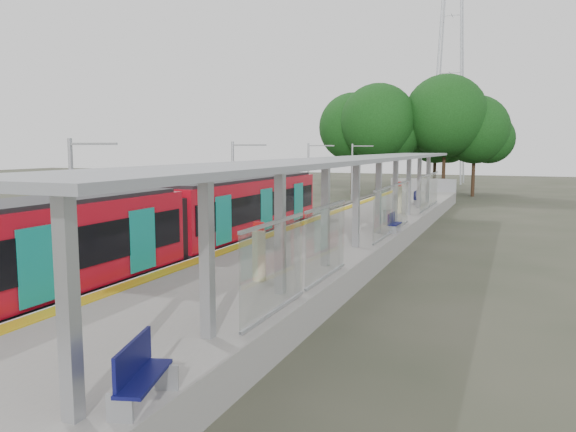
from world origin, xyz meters
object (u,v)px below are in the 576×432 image
at_px(train, 157,228).
at_px(bench_far, 416,198).
at_px(bench_near, 139,372).
at_px(info_pillar_far, 398,200).
at_px(litter_bin, 387,217).
at_px(info_pillar_near, 259,255).
at_px(bench_mid, 393,222).

relative_size(train, bench_far, 19.36).
xyz_separation_m(train, bench_near, (7.11, -10.57, -0.51)).
distance_m(bench_near, info_pillar_far, 27.74).
relative_size(info_pillar_far, litter_bin, 2.47).
distance_m(bench_far, info_pillar_near, 25.17).
xyz_separation_m(bench_near, litter_bin, (-0.85, 22.27, -0.15)).
bearing_deg(bench_near, train, 107.37).
xyz_separation_m(info_pillar_near, info_pillar_far, (0.50, 19.33, 0.07)).
distance_m(bench_mid, bench_far, 13.79).
distance_m(info_pillar_near, info_pillar_far, 19.34).
distance_m(bench_near, litter_bin, 22.28).
bearing_deg(litter_bin, info_pillar_near, -93.99).
xyz_separation_m(train, info_pillar_far, (5.79, 17.13, -0.20)).
height_order(train, info_pillar_near, train).
xyz_separation_m(bench_far, info_pillar_far, (-0.17, -5.82, 0.35)).
bearing_deg(info_pillar_far, info_pillar_near, -67.92).
height_order(train, info_pillar_far, train).
bearing_deg(info_pillar_far, bench_near, -63.70).
xyz_separation_m(bench_far, litter_bin, (0.29, -11.26, -0.10)).
relative_size(bench_far, info_pillar_near, 0.78).
bearing_deg(bench_far, info_pillar_near, -94.97).
bearing_deg(train, bench_near, -56.08).
distance_m(bench_near, info_pillar_near, 8.57).
xyz_separation_m(bench_near, bench_mid, (0.01, 19.79, -0.05)).
xyz_separation_m(train, bench_mid, (7.12, 9.21, -0.56)).
bearing_deg(info_pillar_far, bench_far, 111.86).
bearing_deg(bench_near, bench_far, 75.40).
relative_size(bench_far, info_pillar_far, 0.72).
bearing_deg(litter_bin, bench_near, -87.81).
bearing_deg(bench_far, litter_bin, -91.95).
xyz_separation_m(bench_near, info_pillar_far, (-1.32, 27.71, 0.31)).
distance_m(train, info_pillar_near, 5.73).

